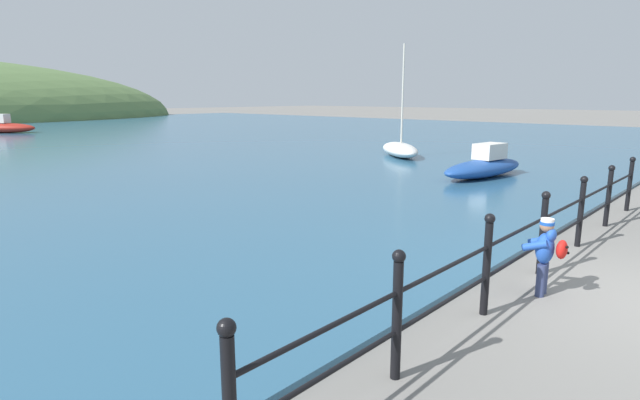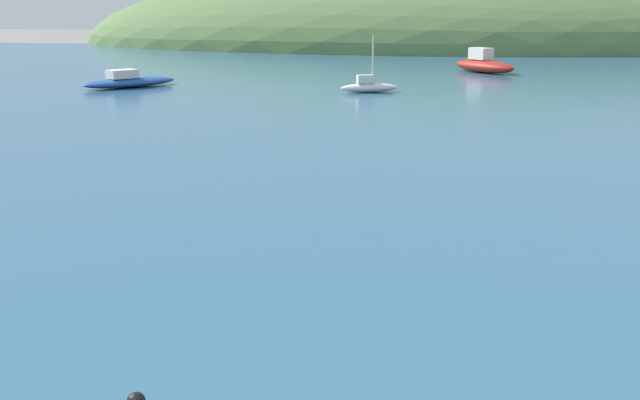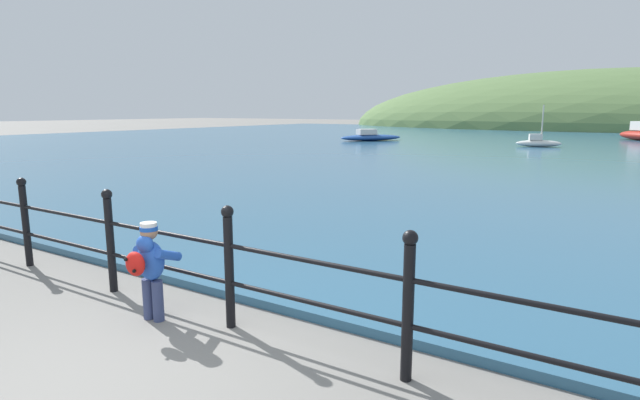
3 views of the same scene
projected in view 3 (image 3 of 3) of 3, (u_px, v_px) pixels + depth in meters
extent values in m
plane|color=slate|center=(83.00, 397.00, 3.68)|extent=(200.00, 200.00, 0.00)
cube|color=#2D5B7A|center=(572.00, 144.00, 30.28)|extent=(80.00, 60.00, 0.10)
ellipsoid|color=#567542|center=(606.00, 128.00, 59.94)|extent=(64.64, 35.55, 13.80)
cylinder|color=black|center=(26.00, 226.00, 6.70)|extent=(0.09, 0.09, 1.10)
sphere|color=black|center=(21.00, 182.00, 6.59)|extent=(0.12, 0.12, 0.12)
cylinder|color=black|center=(111.00, 246.00, 5.74)|extent=(0.09, 0.09, 1.10)
sphere|color=black|center=(107.00, 194.00, 5.63)|extent=(0.12, 0.12, 0.12)
cylinder|color=black|center=(229.00, 273.00, 4.78)|extent=(0.09, 0.09, 1.10)
sphere|color=black|center=(227.00, 212.00, 4.67)|extent=(0.12, 0.12, 0.12)
cylinder|color=black|center=(408.00, 314.00, 3.82)|extent=(0.09, 0.09, 1.10)
sphere|color=black|center=(410.00, 238.00, 3.71)|extent=(0.12, 0.12, 0.12)
cylinder|color=black|center=(228.00, 246.00, 4.73)|extent=(10.96, 0.04, 0.04)
cylinder|color=black|center=(230.00, 283.00, 4.80)|extent=(10.96, 0.04, 0.04)
cylinder|color=navy|center=(148.00, 299.00, 5.03)|extent=(0.11, 0.11, 0.42)
cylinder|color=navy|center=(158.00, 301.00, 4.98)|extent=(0.11, 0.11, 0.42)
ellipsoid|color=blue|center=(151.00, 260.00, 4.93)|extent=(0.32, 0.25, 0.40)
ellipsoid|color=blue|center=(145.00, 244.00, 4.85)|extent=(0.21, 0.14, 0.18)
cylinder|color=blue|center=(147.00, 252.00, 5.06)|extent=(0.12, 0.32, 0.19)
cylinder|color=blue|center=(168.00, 255.00, 4.94)|extent=(0.12, 0.32, 0.19)
sphere|color=#A37556|center=(149.00, 232.00, 4.88)|extent=(0.17, 0.17, 0.17)
cylinder|color=#194CB2|center=(149.00, 229.00, 4.87)|extent=(0.17, 0.17, 0.04)
cylinder|color=silver|center=(148.00, 225.00, 4.87)|extent=(0.16, 0.16, 0.04)
ellipsoid|color=red|center=(135.00, 264.00, 4.76)|extent=(0.23, 0.15, 0.24)
sphere|color=black|center=(126.00, 259.00, 4.71)|extent=(0.04, 0.04, 0.04)
sphere|color=black|center=(134.00, 271.00, 4.69)|extent=(0.04, 0.04, 0.04)
ellipsoid|color=#1E4793|center=(371.00, 138.00, 33.09)|extent=(3.76, 4.24, 0.40)
cube|color=silver|center=(367.00, 132.00, 32.92)|extent=(1.35, 1.42, 0.36)
ellipsoid|color=silver|center=(539.00, 143.00, 27.46)|extent=(2.44, 1.41, 0.37)
cube|color=silver|center=(536.00, 137.00, 27.43)|extent=(0.74, 0.55, 0.33)
cylinder|color=beige|center=(543.00, 123.00, 27.23)|extent=(0.07, 0.07, 1.90)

